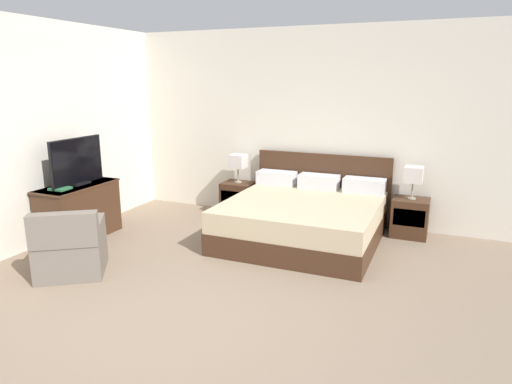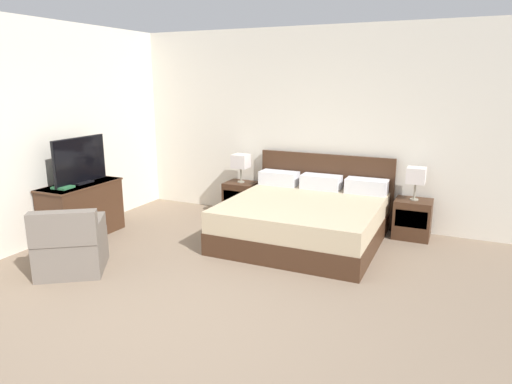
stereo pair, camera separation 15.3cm
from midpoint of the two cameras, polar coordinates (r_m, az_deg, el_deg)
ground_plane at (r=4.21m, az=-8.56°, el=-15.99°), size 10.42×10.42×0.00m
wall_back at (r=6.88m, az=7.21°, el=8.19°), size 6.73×0.06×2.83m
wall_left at (r=6.62m, az=-22.80°, el=7.00°), size 0.06×5.27×2.83m
bed at (r=6.07m, az=6.81°, el=-3.31°), size 2.00×1.97×1.03m
nightstand_left at (r=7.16m, az=-1.27°, el=-0.84°), size 0.47×0.41×0.52m
nightstand_right at (r=6.51m, az=19.60°, el=-3.19°), size 0.47×0.41×0.52m
table_lamp_left at (r=7.04m, az=-1.29°, el=3.82°), size 0.24×0.24×0.44m
table_lamp_right at (r=6.37m, az=20.03°, el=1.90°), size 0.24×0.24×0.44m
dresser at (r=6.56m, az=-20.30°, el=-2.05°), size 0.52×1.10×0.73m
tv at (r=6.45m, az=-20.50°, el=3.64°), size 0.18×0.87×0.62m
book_red_cover at (r=6.28m, az=-22.34°, el=0.55°), size 0.24×0.21×0.03m
armchair_by_window at (r=5.43m, az=-21.41°, el=-6.46°), size 0.95×0.95×0.76m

